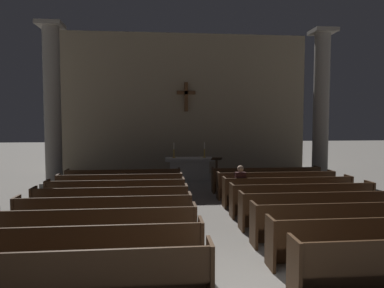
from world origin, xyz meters
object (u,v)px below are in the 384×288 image
(pew_left_row_6, at_px, (116,195))
(pew_right_row_5, at_px, (302,199))
(candlestick_left, at_px, (174,153))
(pew_right_row_2, at_px, (376,240))
(pew_left_row_2, at_px, (85,249))
(column_left_second, at_px, (53,108))
(pew_left_row_5, at_px, (111,203))
(pew_left_row_3, at_px, (97,229))
(pew_left_row_4, at_px, (105,215))
(pew_right_row_3, at_px, (344,222))
(pew_left_row_1, at_px, (68,279))
(lectern, at_px, (217,171))
(lone_worshipper, at_px, (240,185))
(candlestick_right, at_px, (204,153))
(altar, at_px, (189,168))
(pew_right_row_8, at_px, (266,179))
(pew_right_row_6, at_px, (288,191))
(pew_left_row_8, at_px, (124,182))
(pew_right_row_4, at_px, (320,209))
(pew_right_row_7, at_px, (276,185))
(column_right_second, at_px, (321,109))
(pew_left_row_7, at_px, (121,187))

(pew_left_row_6, relative_size, pew_right_row_5, 1.00)
(candlestick_left, bearing_deg, pew_right_row_2, -71.02)
(pew_left_row_2, xyz_separation_m, column_left_second, (-2.99, 8.57, 2.74))
(pew_left_row_2, relative_size, pew_left_row_5, 1.00)
(pew_left_row_3, bearing_deg, column_left_second, 111.87)
(pew_left_row_4, bearing_deg, pew_right_row_2, -22.92)
(column_left_second, bearing_deg, pew_right_row_3, -41.86)
(pew_left_row_1, bearing_deg, pew_left_row_2, 90.00)
(lectern, relative_size, lone_worshipper, 0.87)
(candlestick_right, bearing_deg, altar, 180.00)
(pew_right_row_2, relative_size, lectern, 3.56)
(pew_left_row_5, height_order, column_left_second, column_left_second)
(candlestick_right, bearing_deg, column_left_second, -169.28)
(pew_left_row_4, distance_m, lone_worshipper, 4.43)
(lectern, height_order, lone_worshipper, lone_worshipper)
(pew_left_row_2, distance_m, pew_right_row_3, 5.44)
(pew_left_row_4, bearing_deg, lectern, 59.47)
(pew_left_row_6, xyz_separation_m, pew_right_row_8, (5.32, 2.25, 0.00))
(candlestick_left, bearing_deg, pew_right_row_6, -57.48)
(pew_right_row_3, bearing_deg, pew_left_row_3, 180.00)
(lectern, bearing_deg, pew_right_row_8, -48.81)
(pew_right_row_6, distance_m, lone_worshipper, 1.55)
(pew_left_row_8, height_order, pew_right_row_8, same)
(pew_left_row_3, height_order, altar, altar)
(pew_right_row_4, bearing_deg, pew_right_row_2, -90.00)
(pew_right_row_3, xyz_separation_m, pew_right_row_7, (0.00, 4.50, 0.00))
(lectern, xyz_separation_m, lone_worshipper, (0.06, -4.03, 0.14))
(pew_left_row_5, bearing_deg, candlestick_right, 62.28)
(pew_right_row_2, distance_m, pew_right_row_3, 1.12)
(pew_left_row_8, distance_m, lectern, 4.15)
(pew_left_row_2, distance_m, pew_left_row_5, 3.37)
(pew_left_row_6, relative_size, lectern, 3.56)
(pew_right_row_5, bearing_deg, pew_left_row_1, -139.78)
(pew_right_row_3, height_order, column_right_second, column_right_second)
(pew_right_row_2, bearing_deg, column_right_second, 70.78)
(lone_worshipper, bearing_deg, pew_left_row_5, -162.92)
(pew_left_row_1, xyz_separation_m, lone_worshipper, (3.79, 5.66, 0.22))
(pew_left_row_1, distance_m, pew_right_row_7, 8.59)
(pew_right_row_7, height_order, lone_worshipper, lone_worshipper)
(pew_right_row_5, relative_size, column_left_second, 0.62)
(pew_left_row_7, xyz_separation_m, altar, (2.66, 4.14, 0.06))
(pew_left_row_4, height_order, pew_right_row_5, same)
(pew_left_row_5, relative_size, candlestick_left, 5.82)
(pew_right_row_8, bearing_deg, pew_right_row_7, -90.00)
(pew_left_row_5, distance_m, pew_left_row_6, 1.12)
(pew_left_row_2, height_order, pew_left_row_6, same)
(pew_left_row_5, distance_m, pew_right_row_3, 5.77)
(pew_left_row_7, relative_size, column_left_second, 0.62)
(pew_right_row_5, xyz_separation_m, candlestick_left, (-3.36, 6.39, 0.76))
(pew_left_row_3, bearing_deg, pew_left_row_7, 90.00)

